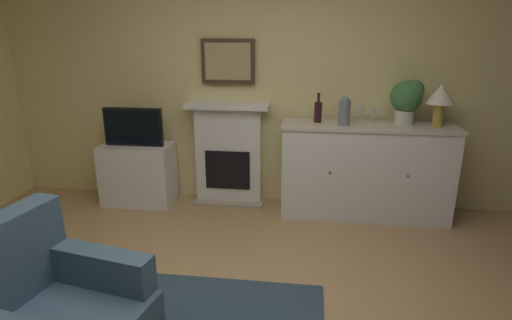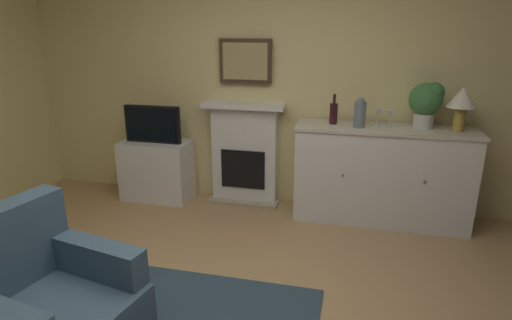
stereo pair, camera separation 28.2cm
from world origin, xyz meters
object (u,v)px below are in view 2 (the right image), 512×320
at_px(framed_picture, 245,61).
at_px(wine_glass_center, 390,115).
at_px(wine_bottle, 334,113).
at_px(tv_set, 153,124).
at_px(vase_decorative, 360,113).
at_px(potted_plant_small, 427,101).
at_px(sideboard_cabinet, 381,175).
at_px(tv_cabinet, 157,170).
at_px(armchair, 44,306).
at_px(fireplace_unit, 245,153).
at_px(table_lamp, 462,101).
at_px(wine_glass_left, 378,114).

relative_size(framed_picture, wine_glass_center, 3.33).
xyz_separation_m(wine_bottle, tv_set, (-1.90, -0.05, -0.20)).
relative_size(vase_decorative, potted_plant_small, 0.65).
relative_size(framed_picture, sideboard_cabinet, 0.33).
relative_size(wine_glass_center, tv_set, 0.27).
relative_size(tv_cabinet, potted_plant_small, 1.74).
height_order(vase_decorative, potted_plant_small, potted_plant_small).
xyz_separation_m(wine_glass_center, armchair, (-1.93, -2.40, -0.69)).
bearing_deg(fireplace_unit, vase_decorative, -10.93).
height_order(tv_set, armchair, tv_set).
bearing_deg(tv_cabinet, wine_glass_center, -0.15).
bearing_deg(potted_plant_small, armchair, -132.62).
bearing_deg(fireplace_unit, wine_glass_center, -6.62).
distance_m(sideboard_cabinet, potted_plant_small, 0.81).
bearing_deg(tv_cabinet, tv_set, -90.00).
xyz_separation_m(wine_glass_center, tv_set, (-2.43, -0.02, -0.22)).
bearing_deg(vase_decorative, wine_glass_center, 12.08).
distance_m(fireplace_unit, vase_decorative, 1.32).
height_order(framed_picture, wine_bottle, framed_picture).
bearing_deg(armchair, sideboard_cabinet, 51.50).
height_order(framed_picture, tv_set, framed_picture).
distance_m(tv_set, armchair, 2.48).
xyz_separation_m(potted_plant_small, armchair, (-2.24, -2.43, -0.83)).
bearing_deg(tv_cabinet, sideboard_cabinet, -0.36).
bearing_deg(table_lamp, wine_bottle, 177.87).
distance_m(fireplace_unit, table_lamp, 2.17).
distance_m(wine_bottle, armchair, 2.89).
bearing_deg(vase_decorative, wine_bottle, 159.63).
bearing_deg(vase_decorative, potted_plant_small, 9.24).
relative_size(framed_picture, wine_glass_left, 3.33).
relative_size(tv_cabinet, tv_set, 1.21).
height_order(framed_picture, armchair, framed_picture).
xyz_separation_m(table_lamp, potted_plant_small, (-0.29, 0.05, -0.02)).
relative_size(sideboard_cabinet, wine_bottle, 5.79).
relative_size(framed_picture, table_lamp, 1.38).
height_order(sideboard_cabinet, vase_decorative, vase_decorative).
xyz_separation_m(framed_picture, armchair, (-0.47, -2.61, -1.14)).
bearing_deg(wine_glass_center, armchair, -128.80).
bearing_deg(tv_set, potted_plant_small, 1.12).
bearing_deg(framed_picture, sideboard_cabinet, -8.88).
relative_size(vase_decorative, armchair, 0.30).
bearing_deg(framed_picture, potted_plant_small, -5.74).
relative_size(table_lamp, tv_cabinet, 0.53).
distance_m(vase_decorative, potted_plant_small, 0.61).
relative_size(framed_picture, tv_set, 0.89).
xyz_separation_m(wine_glass_left, armchair, (-1.82, -2.41, -0.69)).
bearing_deg(sideboard_cabinet, wine_bottle, 175.17).
relative_size(table_lamp, vase_decorative, 1.42).
height_order(framed_picture, potted_plant_small, framed_picture).
bearing_deg(fireplace_unit, tv_cabinet, -170.55).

